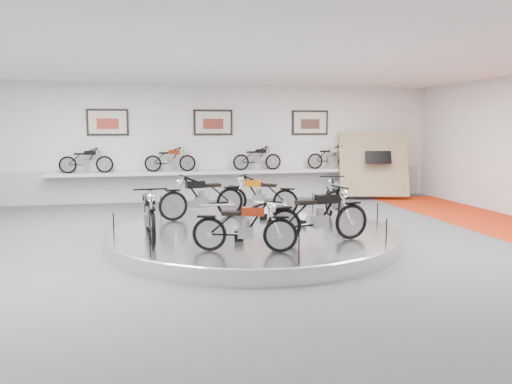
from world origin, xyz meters
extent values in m
plane|color=#515153|center=(0.00, 0.00, 0.00)|extent=(16.00, 16.00, 0.00)
plane|color=white|center=(0.00, 0.00, 4.00)|extent=(16.00, 16.00, 0.00)
plane|color=white|center=(0.00, 7.00, 2.00)|extent=(16.00, 0.00, 16.00)
plane|color=white|center=(0.00, -7.00, 2.00)|extent=(16.00, 0.00, 16.00)
cube|color=#BCBCBA|center=(0.00, 6.98, 0.55)|extent=(15.68, 0.04, 1.10)
cylinder|color=silver|center=(0.00, 0.30, 0.15)|extent=(6.40, 6.40, 0.30)
torus|color=#B2B2BA|center=(0.00, 0.30, 0.27)|extent=(6.40, 6.40, 0.10)
cube|color=silver|center=(0.00, 6.70, 1.00)|extent=(11.00, 0.55, 0.10)
cube|color=beige|center=(-3.50, 6.96, 2.70)|extent=(1.35, 0.06, 0.88)
cube|color=beige|center=(0.00, 6.96, 2.70)|extent=(1.35, 0.06, 0.88)
cube|color=beige|center=(3.50, 6.96, 2.70)|extent=(1.35, 0.06, 0.88)
cube|color=tan|center=(5.60, 6.10, 1.25)|extent=(2.56, 1.52, 2.30)
camera|label=1|loc=(-2.20, -10.30, 2.54)|focal=35.00mm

